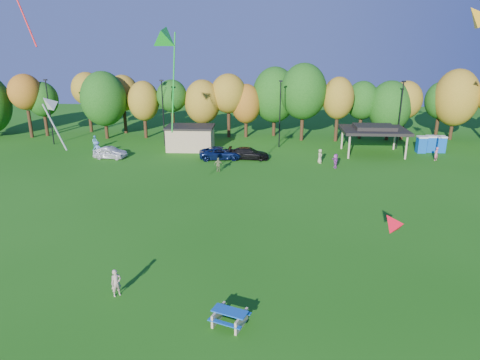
# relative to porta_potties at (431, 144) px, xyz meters

# --- Properties ---
(ground) EXTENTS (160.00, 160.00, 0.00)m
(ground) POSITION_rel_porta_potties_xyz_m (-21.88, -38.29, -1.10)
(ground) COLOR #19600F
(ground) RESTS_ON ground
(tree_line) EXTENTS (93.57, 10.55, 11.15)m
(tree_line) POSITION_rel_porta_potties_xyz_m (-22.91, 7.23, 4.82)
(tree_line) COLOR black
(tree_line) RESTS_ON ground
(lamp_posts) EXTENTS (64.50, 0.25, 9.09)m
(lamp_posts) POSITION_rel_porta_potties_xyz_m (-19.88, 1.71, 3.80)
(lamp_posts) COLOR black
(lamp_posts) RESTS_ON ground
(utility_building) EXTENTS (6.30, 4.30, 3.25)m
(utility_building) POSITION_rel_porta_potties_xyz_m (-31.88, -0.29, 0.54)
(utility_building) COLOR tan
(utility_building) RESTS_ON ground
(pavilion) EXTENTS (8.20, 6.20, 3.77)m
(pavilion) POSITION_rel_porta_potties_xyz_m (-7.88, -1.29, 2.13)
(pavilion) COLOR tan
(pavilion) RESTS_ON ground
(porta_potties) EXTENTS (3.75, 1.59, 2.18)m
(porta_potties) POSITION_rel_porta_potties_xyz_m (0.00, 0.00, 0.00)
(porta_potties) COLOR #0D4EAF
(porta_potties) RESTS_ON ground
(picnic_table) EXTENTS (2.26, 2.08, 0.80)m
(picnic_table) POSITION_rel_porta_potties_xyz_m (-23.73, -37.42, -0.63)
(picnic_table) COLOR tan
(picnic_table) RESTS_ON ground
(kite_flyer) EXTENTS (0.72, 0.69, 1.66)m
(kite_flyer) POSITION_rel_porta_potties_xyz_m (-30.47, -35.16, -0.27)
(kite_flyer) COLOR tan
(kite_flyer) RESTS_ON ground
(car_a) EXTENTS (3.99, 1.86, 1.32)m
(car_a) POSITION_rel_porta_potties_xyz_m (-41.32, -5.44, -0.44)
(car_a) COLOR silver
(car_a) RESTS_ON ground
(car_b) EXTENTS (4.23, 2.09, 1.33)m
(car_b) POSITION_rel_porta_potties_xyz_m (-41.35, -4.91, -0.43)
(car_b) COLOR #AEADB3
(car_b) RESTS_ON ground
(car_c) EXTENTS (5.66, 3.10, 1.50)m
(car_c) POSITION_rel_porta_potties_xyz_m (-27.31, -4.93, -0.35)
(car_c) COLOR #0B1944
(car_c) RESTS_ON ground
(car_d) EXTENTS (5.13, 2.29, 1.46)m
(car_d) POSITION_rel_porta_potties_xyz_m (-23.87, -4.78, -0.37)
(car_d) COLOR black
(car_d) RESTS_ON ground
(far_person_0) EXTENTS (1.01, 0.51, 1.66)m
(far_person_0) POSITION_rel_porta_potties_xyz_m (-27.09, -10.38, -0.27)
(far_person_0) COLOR #7D8652
(far_person_0) RESTS_ON ground
(far_person_1) EXTENTS (0.73, 1.63, 1.69)m
(far_person_1) POSITION_rel_porta_potties_xyz_m (-13.70, -8.09, -0.25)
(far_person_1) COLOR #A545A5
(far_person_1) RESTS_ON ground
(far_person_2) EXTENTS (1.08, 0.97, 1.83)m
(far_person_2) POSITION_rel_porta_potties_xyz_m (-45.01, -0.45, -0.18)
(far_person_2) COLOR #57A8C1
(far_person_2) RESTS_ON ground
(far_person_3) EXTENTS (1.35, 1.02, 1.85)m
(far_person_3) POSITION_rel_porta_potties_xyz_m (-43.35, -3.95, -0.17)
(far_person_3) COLOR #4C6DA9
(far_person_3) RESTS_ON ground
(far_person_4) EXTENTS (0.69, 0.93, 1.73)m
(far_person_4) POSITION_rel_porta_potties_xyz_m (-15.23, -6.11, -0.23)
(far_person_4) COLOR tan
(far_person_4) RESTS_ON ground
(far_person_5) EXTENTS (0.73, 0.69, 1.69)m
(far_person_5) POSITION_rel_porta_potties_xyz_m (-0.81, -4.16, -0.25)
(far_person_5) COLOR #CA5F73
(far_person_5) RESTS_ON ground
(kite_0) EXTENTS (3.54, 2.08, 5.65)m
(kite_0) POSITION_rel_porta_potties_xyz_m (-7.98, -24.84, 14.54)
(kite_0) COLOR orange
(kite_5) EXTENTS (1.66, 1.68, 1.36)m
(kite_5) POSITION_rel_porta_potties_xyz_m (-15.28, -35.12, 3.90)
(kite_5) COLOR red
(kite_6) EXTENTS (1.67, 1.91, 3.37)m
(kite_6) POSITION_rel_porta_potties_xyz_m (-34.63, -31.98, 9.53)
(kite_6) COLOR #B2B2B2
(kite_8) EXTENTS (1.57, 4.38, 7.49)m
(kite_8) POSITION_rel_porta_potties_xyz_m (-28.38, -28.43, 13.35)
(kite_8) COLOR green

